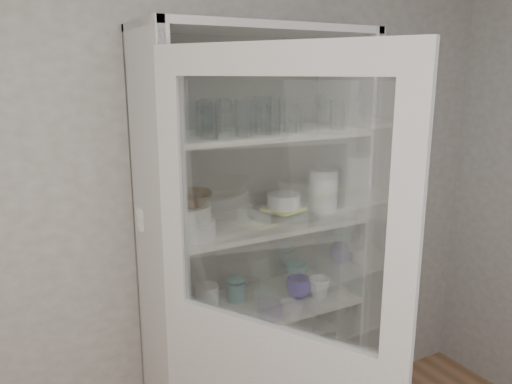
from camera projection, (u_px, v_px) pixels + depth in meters
wall_back at (196, 206)px, 2.35m from camera, size 3.60×0.02×2.60m
pantry_cabinet at (250, 280)px, 2.39m from camera, size 1.00×0.45×2.10m
tumbler_0 at (210, 121)px, 1.93m from camera, size 0.07×0.07×0.14m
tumbler_1 at (210, 122)px, 1.90m from camera, size 0.07×0.07×0.13m
tumbler_2 at (244, 118)px, 1.96m from camera, size 0.08×0.08×0.15m
tumbler_3 at (273, 119)px, 2.03m from camera, size 0.09×0.09×0.13m
tumbler_4 at (263, 116)px, 2.04m from camera, size 0.10×0.10×0.15m
tumbler_5 at (291, 118)px, 2.11m from camera, size 0.08×0.08×0.12m
tumbler_6 at (337, 114)px, 2.22m from camera, size 0.08×0.08×0.13m
tumbler_7 at (164, 119)px, 1.96m from camera, size 0.07×0.07×0.14m
tumbler_8 at (212, 116)px, 2.06m from camera, size 0.10×0.10×0.15m
tumbler_9 at (204, 119)px, 2.00m from camera, size 0.09×0.09×0.14m
tumbler_10 at (263, 115)px, 2.16m from camera, size 0.09×0.09×0.14m
tumbler_11 at (273, 114)px, 2.19m from camera, size 0.08×0.08×0.14m
goblet_0 at (204, 114)px, 2.13m from camera, size 0.07×0.07×0.16m
goblet_1 at (225, 113)px, 2.15m from camera, size 0.07×0.07×0.16m
goblet_2 at (261, 111)px, 2.30m from camera, size 0.07×0.07×0.15m
goblet_3 at (321, 109)px, 2.42m from camera, size 0.07×0.07×0.16m
plate_stack_front at (187, 228)px, 2.02m from camera, size 0.23×0.23×0.07m
plate_stack_back at (161, 216)px, 2.15m from camera, size 0.21×0.21×0.10m
cream_bowl at (187, 213)px, 2.00m from camera, size 0.23×0.23×0.06m
terracotta_bowl at (186, 199)px, 1.99m from camera, size 0.28×0.28×0.05m
glass_platter at (283, 212)px, 2.34m from camera, size 0.45×0.45×0.02m
yellow_trivet at (284, 209)px, 2.34m from camera, size 0.20×0.20×0.01m
white_ramekin at (284, 201)px, 2.33m from camera, size 0.19×0.19×0.07m
grey_bowl_stack at (323, 190)px, 2.39m from camera, size 0.14×0.14×0.20m
mug_blue at (299, 287)px, 2.39m from camera, size 0.14×0.14×0.10m
mug_teal at (297, 274)px, 2.53m from camera, size 0.13×0.13×0.10m
mug_white at (319, 288)px, 2.38m from camera, size 0.12×0.12×0.10m
teal_jar at (236, 290)px, 2.35m from camera, size 0.09×0.09×0.11m
measuring_cups at (194, 319)px, 2.14m from camera, size 0.10×0.10×0.04m
white_canister at (207, 299)px, 2.23m from camera, size 0.12×0.12×0.13m
tin_box at (277, 363)px, 2.50m from camera, size 0.22×0.18×0.06m
tumbler_12 at (295, 117)px, 2.14m from camera, size 0.06×0.06×0.13m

